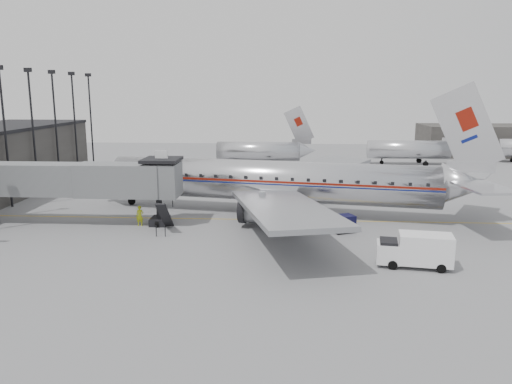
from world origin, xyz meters
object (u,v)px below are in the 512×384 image
baggage_cart_navy (343,223)px  ramp_worker (140,216)px  airliner (278,181)px  service_van (415,250)px

baggage_cart_navy → ramp_worker: size_ratio=1.25×
airliner → service_van: 18.89m
service_van → airliner: bearing=131.9°
airliner → baggage_cart_navy: 9.50m
airliner → baggage_cart_navy: bearing=-38.1°
service_van → baggage_cart_navy: (-4.19, 8.88, -0.47)m
service_van → baggage_cart_navy: 9.83m
airliner → baggage_cart_navy: (6.07, -6.85, -2.57)m
baggage_cart_navy → service_van: bearing=-89.0°
airliner → ramp_worker: 14.41m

